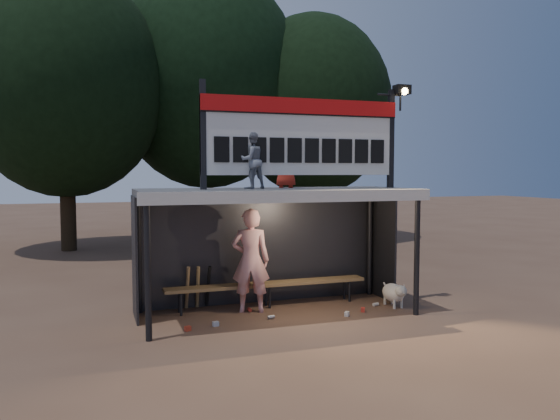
{
  "coord_description": "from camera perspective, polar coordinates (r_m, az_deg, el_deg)",
  "views": [
    {
      "loc": [
        -3.15,
        -9.44,
        2.63
      ],
      "look_at": [
        0.2,
        0.4,
        1.9
      ],
      "focal_mm": 35.0,
      "sensor_mm": 36.0,
      "label": 1
    }
  ],
  "objects": [
    {
      "name": "ground",
      "position": [
        10.29,
        -0.34,
        -10.79
      ],
      "size": [
        80.0,
        80.0,
        0.0
      ],
      "primitive_type": "plane",
      "color": "brown",
      "rests_on": "ground"
    },
    {
      "name": "player",
      "position": [
        10.25,
        -3.09,
        -5.27
      ],
      "size": [
        0.82,
        0.66,
        1.95
      ],
      "primitive_type": "imported",
      "rotation": [
        0.0,
        0.0,
        2.83
      ],
      "color": "white",
      "rests_on": "ground"
    },
    {
      "name": "child_a",
      "position": [
        9.82,
        -2.98,
        5.18
      ],
      "size": [
        0.57,
        0.5,
        1.02
      ],
      "primitive_type": "imported",
      "rotation": [
        0.0,
        0.0,
        3.39
      ],
      "color": "slate",
      "rests_on": "dugout_shelter"
    },
    {
      "name": "child_b",
      "position": [
        10.53,
        0.64,
        5.05
      ],
      "size": [
        0.58,
        0.49,
        1.0
      ],
      "primitive_type": "imported",
      "rotation": [
        0.0,
        0.0,
        2.71
      ],
      "color": "#B0281B",
      "rests_on": "dugout_shelter"
    },
    {
      "name": "dugout_shelter",
      "position": [
        10.21,
        -0.78,
        -0.39
      ],
      "size": [
        5.1,
        2.08,
        2.32
      ],
      "color": "#414143",
      "rests_on": "ground"
    },
    {
      "name": "scoreboard_assembly",
      "position": [
        10.16,
        2.68,
        7.93
      ],
      "size": [
        4.1,
        0.27,
        1.99
      ],
      "color": "black",
      "rests_on": "dugout_shelter"
    },
    {
      "name": "bench",
      "position": [
        10.7,
        -1.28,
        -7.83
      ],
      "size": [
        4.0,
        0.35,
        0.48
      ],
      "color": "olive",
      "rests_on": "ground"
    },
    {
      "name": "tree_left",
      "position": [
        19.67,
        -21.58,
        12.16
      ],
      "size": [
        6.46,
        6.46,
        9.27
      ],
      "color": "black",
      "rests_on": "ground"
    },
    {
      "name": "tree_mid",
      "position": [
        21.64,
        -7.7,
        13.38
      ],
      "size": [
        7.22,
        7.22,
        10.36
      ],
      "color": "#2F1E15",
      "rests_on": "ground"
    },
    {
      "name": "tree_right",
      "position": [
        21.69,
        3.46,
        10.78
      ],
      "size": [
        6.08,
        6.08,
        8.72
      ],
      "color": "black",
      "rests_on": "ground"
    },
    {
      "name": "dog",
      "position": [
        10.96,
        11.85,
        -8.45
      ],
      "size": [
        0.36,
        0.81,
        0.49
      ],
      "color": "#EFE4CF",
      "rests_on": "ground"
    },
    {
      "name": "bats",
      "position": [
        10.65,
        -8.59,
        -7.95
      ],
      "size": [
        0.49,
        0.33,
        0.84
      ],
      "color": "olive",
      "rests_on": "ground"
    },
    {
      "name": "litter",
      "position": [
        10.06,
        1.04,
        -10.91
      ],
      "size": [
        3.89,
        1.01,
        0.08
      ],
      "color": "#AC311D",
      "rests_on": "ground"
    }
  ]
}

